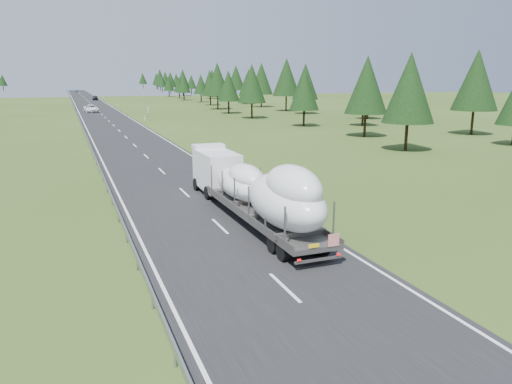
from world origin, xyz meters
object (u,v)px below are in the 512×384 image
object	(u,v)px
boat_truck	(256,187)
distant_car_dark	(95,98)
distant_van	(91,109)
highway_sign	(148,111)
distant_car_blue	(77,91)

from	to	relation	value
boat_truck	distant_car_dark	xyz separation A→B (m)	(0.64, 159.52, -1.33)
distant_van	distant_car_dark	distance (m)	61.95
boat_truck	distant_van	size ratio (longest dim) A/B	2.94
highway_sign	boat_truck	xyz separation A→B (m)	(-5.06, -71.11, 0.32)
distant_car_dark	distant_car_blue	world-z (taller)	distant_car_dark
boat_truck	distant_car_blue	xyz separation A→B (m)	(-2.96, 255.85, -1.49)
highway_sign	distant_van	bearing A→B (deg)	108.66
distant_car_dark	distant_car_blue	size ratio (longest dim) A/B	1.20
distant_van	distant_car_blue	xyz separation A→B (m)	(0.97, 158.11, -0.21)
highway_sign	distant_car_dark	xyz separation A→B (m)	(-4.42, 88.41, -1.00)
distant_car_dark	distant_car_blue	xyz separation A→B (m)	(-3.61, 96.33, -0.16)
highway_sign	distant_van	xyz separation A→B (m)	(-8.99, 26.63, -0.95)
distant_van	distant_car_dark	world-z (taller)	distant_van
boat_truck	distant_car_dark	size ratio (longest dim) A/B	3.83
distant_car_dark	boat_truck	bearing A→B (deg)	-86.96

